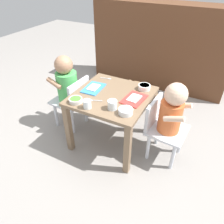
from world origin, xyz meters
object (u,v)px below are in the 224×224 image
at_px(spoon_by_right_tray, 107,78).
at_px(cereal_bowl_right_side, 126,111).
at_px(food_tray_right, 134,99).
at_px(cereal_bowl_left_side, 144,87).
at_px(veggie_bowl_near, 76,100).
at_px(food_tray_left, 94,88).
at_px(seated_child_right, 170,114).
at_px(spoon_by_left_tray, 94,100).
at_px(water_cup_left, 112,105).
at_px(water_cup_right, 87,105).
at_px(seated_child_left, 68,85).
at_px(dining_table, 112,104).
at_px(dog, 141,92).

bearing_deg(spoon_by_right_tray, cereal_bowl_right_side, -47.66).
bearing_deg(food_tray_right, cereal_bowl_left_side, 86.38).
xyz_separation_m(cereal_bowl_right_side, veggie_bowl_near, (-0.38, -0.04, -0.00)).
xyz_separation_m(food_tray_left, spoon_by_right_tray, (0.01, 0.20, -0.00)).
relative_size(veggie_bowl_near, cereal_bowl_left_side, 1.02).
distance_m(food_tray_left, food_tray_right, 0.36).
bearing_deg(seated_child_right, cereal_bowl_right_side, -140.70).
bearing_deg(cereal_bowl_right_side, spoon_by_left_tray, 171.74).
height_order(water_cup_left, water_cup_right, water_cup_left).
bearing_deg(food_tray_right, seated_child_left, 178.98).
relative_size(dining_table, veggie_bowl_near, 5.74).
bearing_deg(veggie_bowl_near, dining_table, 48.54).
bearing_deg(cereal_bowl_right_side, veggie_bowl_near, -174.39).
bearing_deg(cereal_bowl_left_side, water_cup_left, -105.41).
xyz_separation_m(seated_child_right, food_tray_left, (-0.63, -0.02, 0.05)).
bearing_deg(veggie_bowl_near, cereal_bowl_left_side, 47.38).
bearing_deg(water_cup_left, spoon_by_right_tray, 123.41).
xyz_separation_m(food_tray_right, spoon_by_left_tray, (-0.26, -0.15, -0.00)).
distance_m(dog, cereal_bowl_left_side, 0.50).
xyz_separation_m(food_tray_left, food_tray_right, (0.36, 0.00, 0.00)).
xyz_separation_m(seated_child_right, cereal_bowl_right_side, (-0.25, -0.21, 0.07)).
xyz_separation_m(dog, food_tray_right, (0.14, -0.56, 0.27)).
bearing_deg(cereal_bowl_left_side, dog, 111.91).
bearing_deg(seated_child_left, food_tray_right, -1.02).
bearing_deg(spoon_by_right_tray, water_cup_right, -78.46).
relative_size(seated_child_left, seated_child_right, 1.04).
bearing_deg(water_cup_right, cereal_bowl_left_side, 58.87).
bearing_deg(dining_table, seated_child_left, 176.39).
bearing_deg(dining_table, veggie_bowl_near, -131.46).
height_order(seated_child_right, spoon_by_right_tray, seated_child_right).
distance_m(dog, spoon_by_right_tray, 0.49).
distance_m(seated_child_left, water_cup_right, 0.47).
distance_m(dog, veggie_bowl_near, 0.87).
bearing_deg(spoon_by_left_tray, dog, 80.96).
bearing_deg(seated_child_left, spoon_by_right_tray, 33.99).
relative_size(dog, spoon_by_right_tray, 4.15).
relative_size(seated_child_left, cereal_bowl_left_side, 7.01).
height_order(seated_child_right, spoon_by_left_tray, seated_child_right).
relative_size(water_cup_right, spoon_by_left_tray, 0.63).
distance_m(seated_child_left, spoon_by_left_tray, 0.41).
height_order(water_cup_left, cereal_bowl_left_side, water_cup_left).
height_order(food_tray_left, food_tray_right, same).
bearing_deg(dog, spoon_by_left_tray, -99.04).
xyz_separation_m(water_cup_right, cereal_bowl_right_side, (0.27, 0.06, -0.01)).
distance_m(food_tray_right, cereal_bowl_right_side, 0.19).
height_order(water_cup_left, spoon_by_right_tray, water_cup_left).
distance_m(seated_child_right, veggie_bowl_near, 0.69).
bearing_deg(water_cup_right, water_cup_left, 23.53).
bearing_deg(veggie_bowl_near, spoon_by_right_tray, 86.99).
xyz_separation_m(seated_child_right, spoon_by_right_tray, (-0.62, 0.19, 0.05)).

